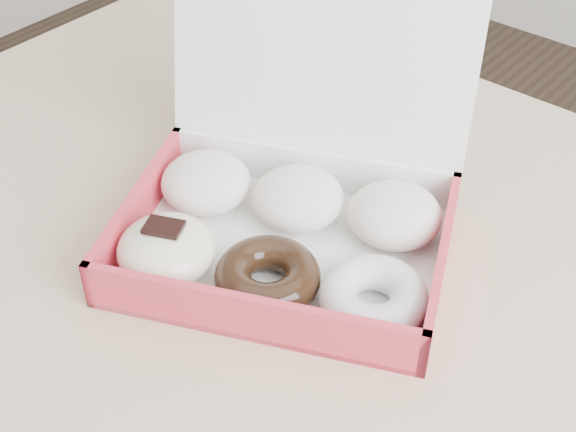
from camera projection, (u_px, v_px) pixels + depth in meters
The scene contains 3 objects.
table at pixel (325, 307), 0.85m from camera, with size 1.20×0.80×0.75m.
donut_box at pixel (286, 216), 0.79m from camera, with size 0.40×0.38×0.23m.
newspapers at pixel (355, 83), 1.02m from camera, with size 0.22×0.18×0.04m, color silver.
Camera 1 is at (0.35, -0.48, 1.29)m, focal length 50.00 mm.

